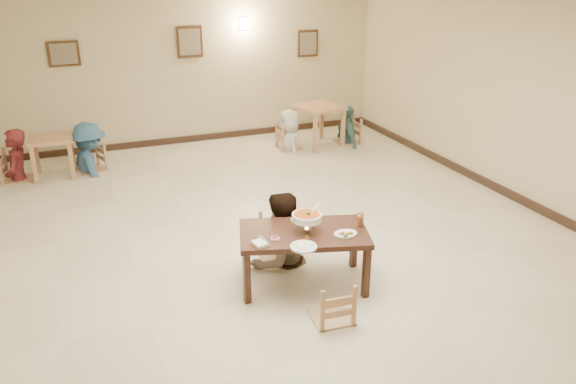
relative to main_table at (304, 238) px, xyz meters
name	(u,v)px	position (x,y,z in m)	size (l,w,h in m)	color
floor	(276,246)	(0.04, 0.97, -0.58)	(10.00, 10.00, 0.00)	beige
ceiling	(274,3)	(0.04, 0.97, 2.42)	(10.00, 10.00, 0.00)	white
wall_back	(186,68)	(0.04, 5.97, 0.92)	(10.00, 10.00, 0.00)	beige
wall_right	(534,106)	(4.04, 0.97, 0.92)	(10.00, 10.00, 0.00)	beige
baseboard_back	(191,139)	(0.04, 5.94, -0.52)	(8.00, 0.06, 0.12)	#311F17
baseboard_right	(517,198)	(4.01, 0.97, -0.52)	(0.06, 10.00, 0.12)	#311F17
picture_a	(64,54)	(-2.16, 5.93, 1.32)	(0.55, 0.04, 0.45)	#3D2516
picture_b	(190,42)	(0.14, 5.93, 1.42)	(0.50, 0.04, 0.60)	#3D2516
picture_c	(308,43)	(2.64, 5.93, 1.27)	(0.45, 0.04, 0.55)	#3D2516
wall_sconce	(243,24)	(1.24, 5.93, 1.72)	(0.16, 0.05, 0.22)	#FFD88C
main_table	(304,238)	(0.00, 0.00, 0.00)	(1.58, 1.16, 0.66)	#3D2117
chair_far	(278,221)	(-0.05, 0.70, -0.08)	(0.47, 0.47, 1.00)	tan
chair_near	(332,282)	(0.00, -0.74, -0.15)	(0.41, 0.41, 0.87)	tan
main_diner	(279,194)	(-0.05, 0.62, 0.30)	(0.86, 0.67, 1.77)	gray
curry_warmer	(307,217)	(0.03, -0.02, 0.25)	(0.37, 0.33, 0.29)	silver
rice_plate_far	(302,219)	(0.10, 0.28, 0.09)	(0.27, 0.27, 0.06)	white
rice_plate_near	(304,246)	(-0.15, -0.35, 0.09)	(0.28, 0.28, 0.06)	white
fried_plate	(346,233)	(0.39, -0.25, 0.10)	(0.26, 0.26, 0.06)	white
chili_dish	(275,238)	(-0.36, -0.06, 0.09)	(0.10, 0.10, 0.02)	white
napkin_cutlery	(260,243)	(-0.56, -0.12, 0.09)	(0.18, 0.26, 0.03)	white
drink_glass	(360,220)	(0.64, -0.11, 0.15)	(0.08, 0.08, 0.15)	white
bg_table_left	(51,144)	(-2.58, 4.82, -0.02)	(0.73, 0.73, 0.70)	tan
bg_table_right	(319,113)	(2.36, 4.74, 0.09)	(0.97, 0.97, 0.81)	tan
bg_chair_ll	(14,153)	(-3.16, 4.84, -0.09)	(0.46, 0.46, 0.98)	tan
bg_chair_lr	(88,145)	(-1.99, 4.88, -0.11)	(0.44, 0.44, 0.95)	tan
bg_chair_rl	(289,126)	(1.74, 4.75, -0.11)	(0.44, 0.44, 0.94)	tan
bg_chair_rr	(348,119)	(2.98, 4.68, -0.09)	(0.47, 0.47, 0.99)	tan
bg_diner_a	(10,130)	(-3.16, 4.84, 0.30)	(0.65, 0.42, 1.77)	maroon
bg_diner_b	(85,123)	(-1.99, 4.88, 0.28)	(1.12, 0.64, 1.73)	teal
bg_diner_c	(289,110)	(1.74, 4.75, 0.21)	(0.77, 0.50, 1.58)	silver
bg_diner_d	(348,106)	(2.98, 4.68, 0.19)	(0.91, 0.38, 1.54)	slate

